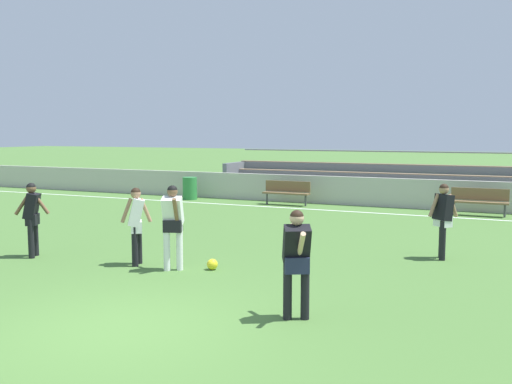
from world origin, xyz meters
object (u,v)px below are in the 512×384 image
Objects in this scene: bleacher_stand at (424,182)px; bench_far_left at (287,191)px; player_dark_challenging at (297,255)px; player_dark_dropping_back at (443,215)px; soccer_ball at (212,264)px; bench_centre_sideline at (479,199)px; player_white_wide_right at (136,219)px; player_dark_wide_left at (32,213)px; player_white_trailing_run at (173,220)px; trash_bin at (190,188)px.

bleacher_stand is 9.34× the size of bench_far_left.
player_dark_challenging is 0.99× the size of player_dark_dropping_back.
soccer_ball is (-2.24, -13.36, -0.68)m from bleacher_stand.
bench_centre_sideline is 11.08m from soccer_ball.
bench_far_left is 10.41m from soccer_ball.
bleacher_stand reaches higher than soccer_ball.
player_white_wide_right is 6.52m from player_dark_dropping_back.
player_white_wide_right is at bearing -86.12° from bench_far_left.
soccer_ball is at bearing 7.85° from player_dark_wide_left.
player_white_wide_right is (-0.94, 0.08, -0.07)m from player_white_trailing_run.
player_dark_challenging is (9.15, -12.31, 0.50)m from trash_bin.
player_dark_dropping_back is at bearing -48.46° from bench_far_left.
bleacher_stand is 76.44× the size of soccer_ball.
bench_far_left is 8.18× the size of soccer_ball.
player_dark_dropping_back is (4.76, 3.27, -0.04)m from player_white_trailing_run.
trash_bin is 12.06m from player_white_trailing_run.
player_dark_dropping_back is at bearing 34.44° from player_white_trailing_run.
player_white_wide_right is at bearing -170.53° from soccer_ball.
player_dark_wide_left is at bearing -173.19° from player_white_wide_right.
bleacher_stand is 10.61m from player_dark_dropping_back.
player_dark_challenging is (0.33, -15.52, 0.18)m from bleacher_stand.
bench_centre_sideline is at bearing 86.93° from player_dark_dropping_back.
player_dark_dropping_back is at bearing -80.05° from bleacher_stand.
soccer_ball is (4.16, 0.57, -0.86)m from player_dark_wide_left.
player_white_wide_right is (4.95, -10.42, 0.49)m from trash_bin.
player_dark_wide_left reaches higher than soccer_ball.
player_white_trailing_run is at bearing -116.14° from bench_centre_sideline.
bleacher_stand reaches higher than trash_bin.
soccer_ball is (0.69, 0.36, -0.91)m from player_white_trailing_run.
player_white_wide_right is at bearing -150.82° from player_dark_dropping_back.
bleacher_stand is at bearing 65.30° from player_dark_wide_left.
player_white_trailing_run is at bearing -60.75° from trash_bin.
player_white_wide_right is 0.98× the size of player_dark_wide_left.
player_dark_wide_left is (-1.84, -10.71, 0.43)m from bench_far_left.
player_dark_dropping_back is at bearing 35.53° from soccer_ball.
bleacher_stand is 18.39× the size of trash_bin.
bench_far_left is 10.44m from player_white_wide_right.
soccer_ball is (1.62, 0.27, -0.84)m from player_white_wide_right.
trash_bin is at bearing 102.64° from player_dark_wide_left.
player_dark_wide_left is at bearing -172.15° from soccer_ball.
trash_bin is 12.89m from player_dark_dropping_back.
player_dark_challenging is at bearing -28.94° from player_white_trailing_run.
bleacher_stand reaches higher than bench_far_left.
bench_centre_sideline is at bearing 0.00° from bench_far_left.
player_white_trailing_run is 7.73× the size of soccer_ball.
bleacher_stand is 3.92m from bench_centre_sideline.
bleacher_stand is 10.35× the size of player_dark_challenging.
trash_bin is 0.54× the size of player_white_trailing_run.
player_dark_dropping_back is at bearing -93.07° from bench_centre_sideline.
soccer_ball is (6.57, -10.15, -0.35)m from trash_bin.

